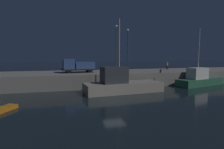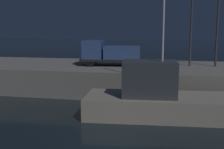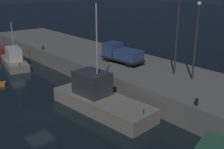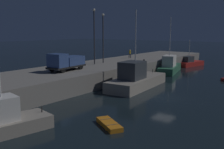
% 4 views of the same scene
% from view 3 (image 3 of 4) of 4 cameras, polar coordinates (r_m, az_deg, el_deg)
% --- Properties ---
extents(ground_plane, '(320.00, 320.00, 0.00)m').
position_cam_3_polar(ground_plane, '(28.82, -14.92, -8.26)').
color(ground_plane, black).
extents(pier_quay, '(75.71, 10.79, 2.40)m').
position_cam_3_polar(pier_quay, '(36.15, 5.73, -0.18)').
color(pier_quay, gray).
rests_on(pier_quay, ground).
extents(fishing_boat_blue, '(12.02, 4.90, 10.75)m').
position_cam_3_polar(fishing_boat_blue, '(28.81, -2.54, -4.95)').
color(fishing_boat_blue, gray).
rests_on(fishing_boat_blue, ground).
extents(fishing_boat_white, '(9.03, 4.51, 6.94)m').
position_cam_3_polar(fishing_boat_white, '(46.54, -19.37, 2.85)').
color(fishing_boat_white, gray).
rests_on(fishing_boat_white, ground).
extents(lamp_post_west, '(0.44, 0.44, 9.04)m').
position_cam_3_polar(lamp_post_west, '(32.18, 13.22, 8.91)').
color(lamp_post_west, '#38383D').
rests_on(lamp_post_west, pier_quay).
extents(lamp_post_east, '(0.44, 0.44, 8.39)m').
position_cam_3_polar(lamp_post_east, '(30.95, 16.86, 7.63)').
color(lamp_post_east, '#38383D').
rests_on(lamp_post_east, pier_quay).
extents(utility_truck, '(6.16, 2.86, 2.49)m').
position_cam_3_polar(utility_truck, '(37.09, 1.93, 4.34)').
color(utility_truck, black).
rests_on(utility_truck, pier_quay).
extents(bollard_west, '(0.28, 0.28, 0.60)m').
position_cam_3_polar(bollard_west, '(25.42, 16.93, -5.41)').
color(bollard_west, black).
rests_on(bollard_west, pier_quay).
extents(bollard_central, '(0.28, 0.28, 0.51)m').
position_cam_3_polar(bollard_central, '(46.29, -13.90, 5.33)').
color(bollard_central, black).
rests_on(bollard_central, pier_quay).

